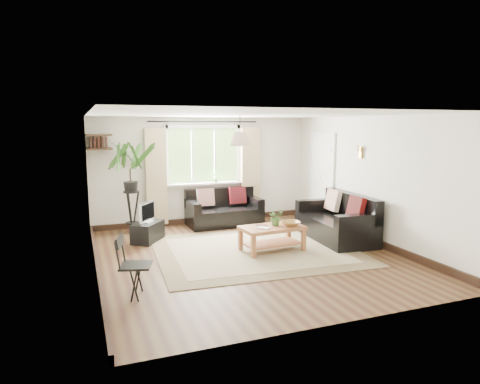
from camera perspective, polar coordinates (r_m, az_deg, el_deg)
name	(u,v)px	position (r m, az deg, el deg)	size (l,w,h in m)	color
floor	(248,255)	(7.47, 1.10, -8.43)	(5.50, 5.50, 0.00)	black
ceiling	(249,114)	(7.13, 1.16, 10.31)	(5.50, 5.50, 0.00)	white
wall_back	(203,171)	(9.79, -4.90, 2.87)	(5.00, 0.02, 2.40)	silver
wall_front	(342,220)	(4.80, 13.51, -3.71)	(5.00, 0.02, 2.40)	silver
wall_left	(92,195)	(6.69, -19.15, -0.41)	(0.02, 5.50, 2.40)	silver
wall_right	(371,180)	(8.45, 17.06, 1.55)	(0.02, 5.50, 2.40)	silver
rug	(255,250)	(7.74, 2.06, -7.73)	(3.50, 3.00, 0.02)	beige
window	(204,155)	(9.72, -4.86, 4.90)	(2.50, 0.16, 2.16)	white
door	(322,180)	(9.85, 10.82, 1.61)	(0.06, 0.96, 2.06)	silver
corner_shelf	(99,142)	(9.13, -18.31, 6.36)	(0.50, 0.50, 0.34)	black
pendant_lamp	(240,135)	(7.50, 0.00, 7.57)	(0.36, 0.36, 0.54)	beige
wall_sconce	(359,151)	(8.60, 15.63, 5.35)	(0.12, 0.12, 0.28)	beige
sofa_back	(224,208)	(9.57, -2.11, -2.19)	(1.63, 0.82, 0.77)	black
sofa_right	(335,218)	(8.58, 12.61, -3.42)	(0.91, 1.81, 0.85)	black
coffee_table	(272,239)	(7.67, 4.29, -6.22)	(1.11, 0.60, 0.45)	brown
table_plant	(276,217)	(7.68, 4.79, -3.34)	(0.27, 0.23, 0.30)	#3A6428
bowl	(291,223)	(7.69, 6.78, -4.18)	(0.33, 0.33, 0.08)	olive
book_a	(261,229)	(7.40, 2.80, -4.90)	(0.17, 0.23, 0.02)	silver
book_b	(258,226)	(7.62, 2.41, -4.49)	(0.15, 0.20, 0.02)	#522820
tv_stand	(148,232)	(8.48, -12.20, -5.20)	(0.70, 0.40, 0.38)	black
tv	(147,212)	(8.39, -12.28, -2.58)	(0.54, 0.18, 0.41)	#A5A5AA
palm_stand	(131,188)	(9.08, -14.35, 0.56)	(0.74, 0.74, 1.90)	black
folding_chair	(136,266)	(5.80, -13.71, -9.62)	(0.42, 0.42, 0.82)	black
sill_plant	(216,177)	(9.76, -3.28, 2.07)	(0.14, 0.10, 0.27)	#2D6023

